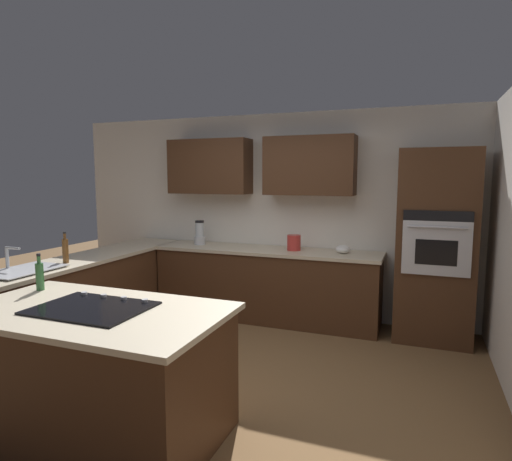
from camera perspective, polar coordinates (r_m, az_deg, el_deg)
ground_plane at (r=4.13m, az=-5.75°, el=-18.75°), size 14.00×14.00×0.00m
wall_back at (r=5.65m, az=2.74°, el=3.65°), size 6.00×0.44×2.60m
lower_cabinets_back at (r=5.51m, az=1.32°, el=-7.28°), size 2.80×0.60×0.86m
countertop_back at (r=5.42m, az=1.34°, el=-2.66°), size 2.84×0.64×0.04m
lower_cabinets_side at (r=5.39m, az=-20.83°, el=-8.08°), size 0.60×2.90×0.86m
countertop_side at (r=5.29m, az=-21.05°, el=-3.36°), size 0.64×2.94×0.04m
island_base at (r=3.36m, az=-20.48°, el=-17.33°), size 1.76×0.95×0.86m
island_top at (r=3.20m, az=-20.83°, el=-9.96°), size 1.84×1.03×0.04m
wall_oven at (r=5.09m, az=22.51°, el=-1.93°), size 0.80×0.66×2.09m
sink_unit at (r=4.69m, az=-28.37°, el=-4.57°), size 0.46×0.70×0.23m
cooktop at (r=3.20m, az=-20.78°, el=-9.47°), size 0.76×0.56×0.03m
blender at (r=5.80m, az=-7.43°, el=-0.50°), size 0.15×0.15×0.32m
mixing_bowl at (r=5.20m, az=11.38°, el=-2.44°), size 0.17×0.17×0.10m
kettle at (r=5.33m, az=5.01°, el=-1.61°), size 0.17×0.17×0.19m
dish_soap_bottle at (r=4.94m, az=-23.80°, el=-2.36°), size 0.06×0.06×0.33m
oil_bottle at (r=3.85m, az=-26.59°, el=-5.31°), size 0.06×0.06×0.29m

